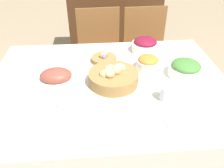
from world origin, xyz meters
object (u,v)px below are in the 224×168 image
object	(u,v)px
green_salad_bowl	(186,69)
dinner_plate	(127,120)
butter_dish	(70,100)
carrot_bowl	(148,63)
bread_basket	(113,77)
egg_basket	(104,58)
spoon	(164,118)
chair_far_right	(146,52)
fork	(96,122)
ham_platter	(56,76)
knife	(158,118)
sideboard	(114,23)
chair_far_center	(100,54)
drinking_cup	(166,94)
beet_salad_bowl	(145,45)

from	to	relation	value
green_salad_bowl	dinner_plate	distance (m)	0.58
butter_dish	green_salad_bowl	bearing A→B (deg)	16.83
carrot_bowl	bread_basket	bearing A→B (deg)	-148.86
egg_basket	spoon	xyz separation A→B (m)	(0.27, -0.62, -0.02)
chair_far_right	fork	distance (m)	1.38
bread_basket	butter_dish	distance (m)	0.31
ham_platter	knife	distance (m)	0.69
dinner_plate	sideboard	bearing A→B (deg)	86.45
chair_far_right	carrot_bowl	xyz separation A→B (m)	(-0.16, -0.75, 0.32)
chair_far_center	carrot_bowl	world-z (taller)	chair_far_center
sideboard	chair_far_right	bearing A→B (deg)	-75.85
chair_far_center	drinking_cup	world-z (taller)	chair_far_center
egg_basket	dinner_plate	world-z (taller)	egg_basket
chair_far_center	fork	size ratio (longest dim) A/B	5.78
ham_platter	butter_dish	size ratio (longest dim) A/B	2.24
sideboard	green_salad_bowl	world-z (taller)	sideboard
chair_far_right	carrot_bowl	world-z (taller)	chair_far_right
ham_platter	green_salad_bowl	xyz separation A→B (m)	(0.83, -0.02, 0.02)
chair_far_center	drinking_cup	size ratio (longest dim) A/B	10.65
drinking_cup	fork	bearing A→B (deg)	-159.35
carrot_bowl	dinner_plate	size ratio (longest dim) A/B	0.60
spoon	dinner_plate	bearing A→B (deg)	178.93
bread_basket	green_salad_bowl	size ratio (longest dim) A/B	1.41
carrot_bowl	butter_dish	bearing A→B (deg)	-147.48
knife	beet_salad_bowl	bearing A→B (deg)	84.98
carrot_bowl	knife	xyz separation A→B (m)	(-0.05, -0.49, -0.04)
ham_platter	drinking_cup	bearing A→B (deg)	-22.02
chair_far_right	spoon	size ratio (longest dim) A/B	5.78
butter_dish	chair_far_center	bearing A→B (deg)	79.37
chair_far_right	chair_far_center	size ratio (longest dim) A/B	1.00
carrot_bowl	spoon	world-z (taller)	carrot_bowl
bread_basket	fork	world-z (taller)	bread_basket
chair_far_center	beet_salad_bowl	world-z (taller)	chair_far_center
beet_salad_bowl	drinking_cup	size ratio (longest dim) A/B	2.34
egg_basket	beet_salad_bowl	distance (m)	0.35
drinking_cup	butter_dish	bearing A→B (deg)	177.79
bread_basket	egg_basket	xyz separation A→B (m)	(-0.04, 0.28, -0.02)
ham_platter	spoon	distance (m)	0.71
beet_salad_bowl	green_salad_bowl	bearing A→B (deg)	-62.67
fork	knife	xyz separation A→B (m)	(0.32, 0.00, 0.00)
ham_platter	knife	xyz separation A→B (m)	(0.56, -0.40, -0.03)
chair_far_right	carrot_bowl	distance (m)	0.83
bread_basket	carrot_bowl	world-z (taller)	bread_basket
bread_basket	beet_salad_bowl	bearing A→B (deg)	55.93
egg_basket	beet_salad_bowl	bearing A→B (deg)	22.32
ham_platter	dinner_plate	xyz separation A→B (m)	(0.40, -0.40, -0.02)
chair_far_center	beet_salad_bowl	bearing A→B (deg)	-58.56
carrot_bowl	fork	world-z (taller)	carrot_bowl
dinner_plate	ham_platter	bearing A→B (deg)	134.56
chair_far_center	dinner_plate	distance (m)	1.28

